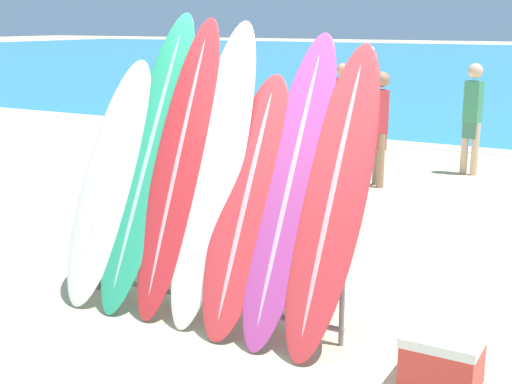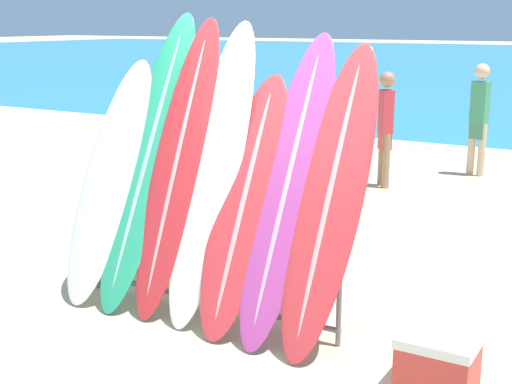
{
  "view_description": "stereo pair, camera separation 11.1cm",
  "coord_description": "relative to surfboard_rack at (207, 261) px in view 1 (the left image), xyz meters",
  "views": [
    {
      "loc": [
        2.75,
        -4.3,
        2.34
      ],
      "look_at": [
        -0.24,
        1.03,
        0.86
      ],
      "focal_mm": 50.0,
      "sensor_mm": 36.0,
      "label": 1
    },
    {
      "loc": [
        2.84,
        -4.25,
        2.34
      ],
      "look_at": [
        -0.24,
        1.03,
        0.86
      ],
      "focal_mm": 50.0,
      "sensor_mm": 36.0,
      "label": 2
    }
  ],
  "objects": [
    {
      "name": "person_far_right",
      "position": [
        -1.75,
        6.96,
        0.43
      ],
      "size": [
        0.27,
        0.22,
        1.62
      ],
      "rotation": [
        0.0,
        0.0,
        2.89
      ],
      "color": "tan",
      "rests_on": "ground_plane"
    },
    {
      "name": "surfboard_rack",
      "position": [
        0.0,
        0.0,
        0.0
      ],
      "size": [
        2.37,
        0.04,
        0.84
      ],
      "color": "slate",
      "rests_on": "ground_plane"
    },
    {
      "name": "ground_plane",
      "position": [
        0.24,
        -0.23,
        -0.46
      ],
      "size": [
        160.0,
        160.0,
        0.0
      ],
      "primitive_type": "plane",
      "color": "beige"
    },
    {
      "name": "surfboard_slot_1",
      "position": [
        -0.68,
        0.17,
        0.75
      ],
      "size": [
        0.53,
        1.27,
        2.42
      ],
      "color": "#289E70",
      "rests_on": "ground_plane"
    },
    {
      "name": "surfboard_slot_5",
      "position": [
        0.67,
        0.13,
        0.67
      ],
      "size": [
        0.49,
        1.23,
        2.26
      ],
      "color": "#B23D8E",
      "rests_on": "ground_plane"
    },
    {
      "name": "surfboard_slot_6",
      "position": [
        1.03,
        0.11,
        0.64
      ],
      "size": [
        0.51,
        1.2,
        2.19
      ],
      "color": "red",
      "rests_on": "ground_plane"
    },
    {
      "name": "surfboard_slot_2",
      "position": [
        -0.34,
        0.13,
        0.73
      ],
      "size": [
        0.48,
        1.11,
        2.38
      ],
      "color": "red",
      "rests_on": "ground_plane"
    },
    {
      "name": "surfboard_slot_3",
      "position": [
        -0.01,
        0.13,
        0.71
      ],
      "size": [
        0.51,
        1.09,
        2.34
      ],
      "color": "silver",
      "rests_on": "ground_plane"
    },
    {
      "name": "surfboard_slot_0",
      "position": [
        -1.02,
        0.06,
        0.55
      ],
      "size": [
        0.57,
        1.07,
        2.01
      ],
      "color": "silver",
      "rests_on": "ground_plane"
    },
    {
      "name": "person_far_left",
      "position": [
        0.57,
        6.54,
        0.47
      ],
      "size": [
        0.28,
        0.23,
        1.71
      ],
      "rotation": [
        0.0,
        0.0,
        2.86
      ],
      "color": "beige",
      "rests_on": "ground_plane"
    },
    {
      "name": "cooler_box",
      "position": [
        1.97,
        -0.23,
        -0.27
      ],
      "size": [
        0.49,
        0.41,
        0.36
      ],
      "color": "red",
      "rests_on": "ground_plane"
    },
    {
      "name": "person_mid_beach",
      "position": [
        -0.38,
        5.08,
        0.44
      ],
      "size": [
        0.27,
        0.28,
        1.64
      ],
      "rotation": [
        0.0,
        0.0,
        2.28
      ],
      "color": "#A87A5B",
      "rests_on": "ground_plane"
    },
    {
      "name": "surfboard_slot_4",
      "position": [
        0.34,
        0.04,
        0.51
      ],
      "size": [
        0.54,
        1.04,
        1.93
      ],
      "color": "red",
      "rests_on": "ground_plane"
    }
  ]
}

